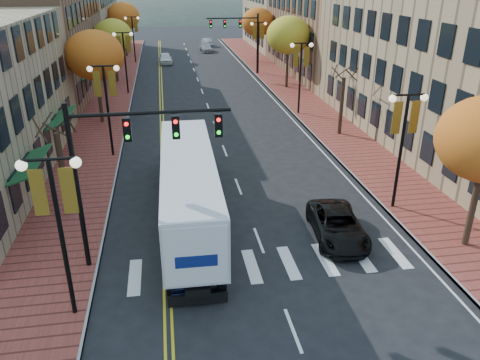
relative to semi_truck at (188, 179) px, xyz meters
name	(u,v)px	position (x,y,z in m)	size (l,w,h in m)	color
ground	(279,294)	(3.00, -6.62, -2.14)	(200.00, 200.00, 0.00)	black
sidewalk_left	(112,97)	(-6.00, 25.88, -2.06)	(4.00, 85.00, 0.15)	brown
sidewalk_right	(290,91)	(12.00, 25.88, -2.06)	(4.00, 85.00, 0.15)	brown
building_left_mid	(25,37)	(-14.00, 29.38, 3.36)	(12.00, 24.00, 11.00)	brown
building_left_far	(69,22)	(-14.00, 54.38, 2.61)	(12.00, 26.00, 9.50)	#9E8966
building_right_mid	(348,30)	(21.50, 35.38, 2.86)	(15.00, 24.00, 10.00)	brown
building_right_far	(298,12)	(21.50, 57.38, 3.36)	(15.00, 20.00, 11.00)	#9E8966
tree_left_a	(63,174)	(-6.00, 1.38, 0.11)	(0.28, 0.28, 4.20)	#382619
tree_left_b	(95,55)	(-6.00, 17.38, 3.31)	(4.48, 4.48, 7.21)	#382619
tree_left_c	(113,36)	(-6.00, 33.38, 2.91)	(4.16, 4.16, 6.69)	#382619
tree_left_d	(123,16)	(-6.00, 51.38, 3.46)	(4.61, 4.61, 7.42)	#382619
tree_right_b	(341,106)	(12.00, 11.38, 0.11)	(0.28, 0.28, 4.20)	#382619
tree_right_c	(288,35)	(12.00, 27.38, 3.31)	(4.48, 4.48, 7.21)	#382619
tree_right_d	(258,22)	(12.00, 43.38, 3.15)	(4.35, 4.35, 7.00)	#382619
lamp_left_a	(57,209)	(-4.50, -6.62, 2.15)	(1.96, 0.36, 6.05)	black
lamp_left_b	(106,93)	(-4.50, 9.38, 2.15)	(1.96, 0.36, 6.05)	black
lamp_left_c	(124,51)	(-4.50, 27.38, 2.15)	(1.96, 0.36, 6.05)	black
lamp_left_d	(133,30)	(-4.50, 45.38, 2.15)	(1.96, 0.36, 6.05)	black
lamp_right_a	(404,130)	(10.50, -0.62, 2.15)	(1.96, 0.36, 6.05)	black
lamp_right_b	(301,64)	(10.50, 17.38, 2.15)	(1.96, 0.36, 6.05)	black
lamp_right_c	(258,38)	(10.50, 35.38, 2.15)	(1.96, 0.36, 6.05)	black
traffic_mast_near	(125,154)	(-2.48, -3.62, 2.78)	(6.10, 0.35, 7.00)	black
traffic_mast_far	(242,32)	(8.47, 35.38, 2.78)	(6.10, 0.34, 7.00)	black
semi_truck	(188,179)	(0.00, 0.00, 0.00)	(2.60, 14.68, 3.66)	black
navy_sedan	(187,254)	(-0.37, -4.31, -1.45)	(1.46, 4.20, 1.38)	black
black_suv	(337,225)	(6.60, -2.96, -1.49)	(2.17, 4.70, 1.31)	black
car_far_white	(165,58)	(-0.48, 44.40, -1.43)	(1.69, 4.19, 1.43)	white
car_far_silver	(206,48)	(5.98, 54.20, -1.53)	(1.70, 4.18, 1.21)	#9B9AA1
car_far_oncoming	(207,42)	(6.63, 60.36, -1.50)	(1.36, 3.91, 1.29)	#B2B2BA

